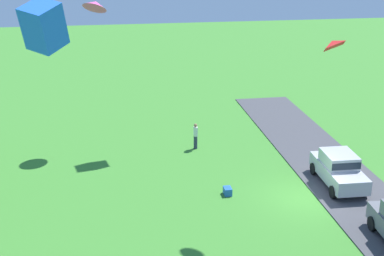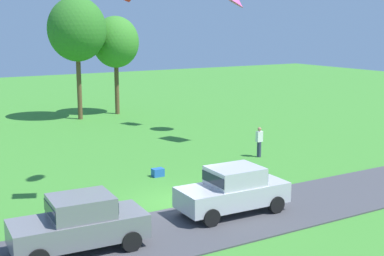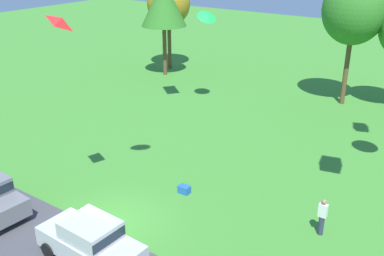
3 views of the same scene
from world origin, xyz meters
name	(u,v)px [view 1 (image 1 of 3)]	position (x,y,z in m)	size (l,w,h in m)	color
ground_plane	(305,198)	(0.00, 0.00, 0.00)	(120.00, 120.00, 0.00)	#3D842D
pavement_strip	(355,194)	(0.00, -2.80, 0.03)	(36.00, 4.40, 0.06)	#424247
car_sedan_far_end	(339,168)	(1.22, -2.31, 1.04)	(4.46, 2.07, 1.84)	#B7B7BC
person_watching_sky	(196,136)	(7.83, 4.54, 0.88)	(0.36, 0.24, 1.71)	#2D334C
cooler_box	(228,191)	(1.10, 3.95, 0.20)	(0.56, 0.40, 0.40)	blue
kite_diamond_topmost	(332,44)	(-2.15, 0.25, 8.63)	(0.97, 0.91, 0.27)	red
kite_delta_trailing_tail	(95,5)	(10.20, 10.45, 9.01)	(1.52, 1.52, 0.45)	#EA4C9E
kite_box_mid_center	(44,26)	(-5.83, 11.92, 10.28)	(1.04, 1.04, 1.45)	blue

